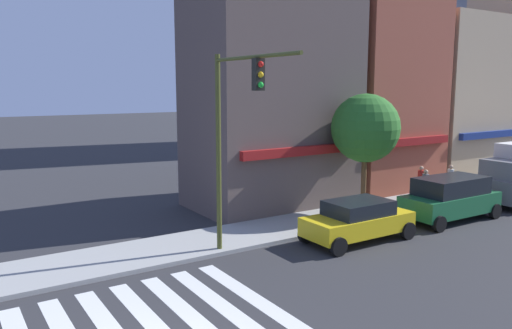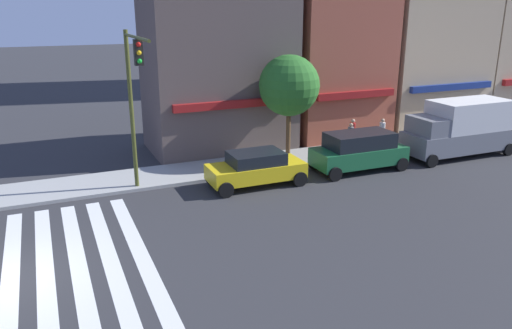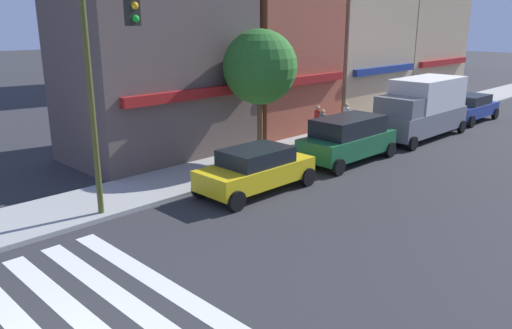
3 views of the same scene
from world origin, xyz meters
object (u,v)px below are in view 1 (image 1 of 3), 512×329
object	(u,v)px
traffic_signal	(233,123)
suv_green	(450,197)
street_tree	(365,128)
pedestrian_grey_coat	(425,187)
pedestrian_white_shirt	(450,181)
sedan_yellow	(358,220)
pedestrian_red_jacket	(421,183)

from	to	relation	value
traffic_signal	suv_green	xyz separation A→B (m)	(10.66, -0.70, -3.66)
suv_green	street_tree	xyz separation A→B (m)	(-2.52, 2.80, 2.97)
traffic_signal	pedestrian_grey_coat	size ratio (longest dim) A/B	3.92
street_tree	pedestrian_white_shirt	bearing A→B (deg)	-5.63
pedestrian_grey_coat	street_tree	xyz separation A→B (m)	(-3.35, 0.78, 2.93)
traffic_signal	pedestrian_white_shirt	world-z (taller)	traffic_signal
sedan_yellow	pedestrian_grey_coat	distance (m)	6.72
sedan_yellow	pedestrian_white_shirt	distance (m)	8.93
pedestrian_red_jacket	street_tree	world-z (taller)	street_tree
street_tree	pedestrian_red_jacket	bearing A→B (deg)	0.39
sedan_yellow	pedestrian_red_jacket	world-z (taller)	pedestrian_red_jacket
sedan_yellow	suv_green	world-z (taller)	suv_green
suv_green	pedestrian_red_jacket	xyz separation A→B (m)	(1.51, 2.83, 0.04)
suv_green	traffic_signal	bearing A→B (deg)	177.12
street_tree	sedan_yellow	bearing A→B (deg)	-137.48
traffic_signal	pedestrian_white_shirt	distance (m)	14.29
suv_green	pedestrian_grey_coat	distance (m)	2.19
pedestrian_grey_coat	traffic_signal	bearing A→B (deg)	-77.50
pedestrian_grey_coat	street_tree	distance (m)	4.52
sedan_yellow	suv_green	xyz separation A→B (m)	(5.57, 0.00, 0.19)
suv_green	pedestrian_red_jacket	distance (m)	3.20
sedan_yellow	pedestrian_red_jacket	distance (m)	7.63
pedestrian_grey_coat	street_tree	size ratio (longest dim) A/B	0.33
pedestrian_grey_coat	pedestrian_white_shirt	bearing A→B (deg)	101.80
pedestrian_white_shirt	pedestrian_grey_coat	distance (m)	2.25
traffic_signal	street_tree	distance (m)	8.44
sedan_yellow	pedestrian_grey_coat	world-z (taller)	pedestrian_grey_coat
traffic_signal	pedestrian_grey_coat	xyz separation A→B (m)	(11.50, 1.32, -3.62)
pedestrian_white_shirt	traffic_signal	bearing A→B (deg)	-125.23
traffic_signal	sedan_yellow	bearing A→B (deg)	-7.82
sedan_yellow	suv_green	distance (m)	5.58
pedestrian_red_jacket	traffic_signal	bearing A→B (deg)	-66.47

